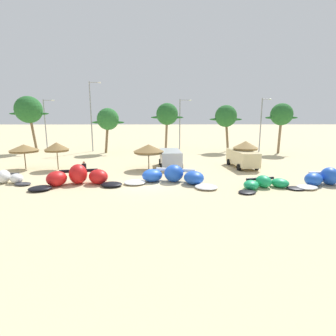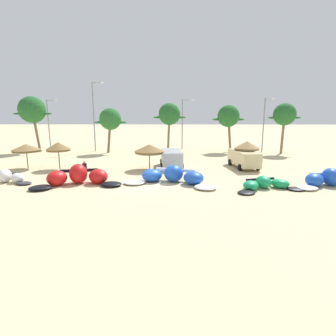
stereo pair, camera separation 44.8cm
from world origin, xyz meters
TOP-DOWN VIEW (x-y plane):
  - ground_plane at (0.00, 0.00)m, footprint 260.00×260.00m
  - kite_far_left at (-11.99, 0.34)m, footprint 5.17×2.78m
  - kite_left at (-5.57, -0.03)m, footprint 7.32×4.20m
  - kite_left_of_center at (2.24, 0.63)m, footprint 7.93×4.73m
  - kite_center at (9.50, -1.18)m, footprint 5.72×3.38m
  - kite_right_of_center at (15.16, -0.44)m, footprint 6.92×3.25m
  - beach_umbrella_near_van at (-13.22, 6.56)m, footprint 2.94×2.94m
  - beach_umbrella_middle at (-9.68, 6.28)m, footprint 2.49×2.49m
  - beach_umbrella_near_palms at (-0.15, 6.29)m, footprint 3.18×3.18m
  - beach_umbrella_outermost at (10.41, 7.88)m, footprint 2.73×2.73m
  - parked_van at (9.96, 7.45)m, footprint 2.59×5.28m
  - parked_car_second at (2.14, 7.62)m, footprint 2.60×4.78m
  - person_near_kites at (-5.62, 1.97)m, footprint 0.36×0.24m
  - palm_leftmost at (-18.69, 19.42)m, footprint 5.92×3.94m
  - palm_left at (-6.88, 18.74)m, footprint 4.80×3.20m
  - palm_left_of_gap at (1.82, 21.59)m, footprint 5.12×3.41m
  - palm_center_left at (10.81, 20.38)m, footprint 4.98×3.32m
  - palm_center_right at (18.45, 18.30)m, footprint 4.78×3.19m
  - lamppost_west at (-17.70, 22.72)m, footprint 1.91×0.24m
  - lamppost_west_center at (-9.68, 20.55)m, footprint 1.90×0.24m
  - lamppost_east_center at (4.10, 23.40)m, footprint 2.00×0.24m
  - lamppost_east at (16.18, 19.91)m, footprint 1.54×0.24m

SIDE VIEW (x-z plane):
  - ground_plane at x=0.00m, z-range 0.00..0.00m
  - kite_center at x=9.50m, z-range -0.11..0.85m
  - kite_far_left at x=-11.99m, z-range -0.13..0.99m
  - kite_right_of_center at x=15.16m, z-range -0.17..1.27m
  - kite_left_of_center at x=2.24m, z-range -0.17..1.29m
  - kite_left at x=-5.57m, z-range -0.19..1.46m
  - person_near_kites at x=-5.62m, z-range 0.01..1.63m
  - parked_car_second at x=2.14m, z-range 0.17..2.01m
  - parked_van at x=9.96m, z-range 0.17..2.01m
  - beach_umbrella_near_palms at x=-0.15m, z-range 0.87..3.51m
  - beach_umbrella_near_van at x=-13.22m, z-range 0.91..3.53m
  - beach_umbrella_outermost at x=10.41m, z-range 0.95..3.78m
  - beach_umbrella_middle at x=-9.68m, z-range 0.97..3.83m
  - lamppost_east at x=16.18m, z-range 0.50..8.57m
  - lamppost_west at x=-17.70m, z-range 0.54..8.57m
  - lamppost_east_center at x=4.10m, z-range 0.55..8.65m
  - palm_left at x=-6.88m, z-range 1.64..8.24m
  - palm_center_left at x=10.81m, z-range 1.82..8.90m
  - palm_center_right at x=18.45m, z-range 1.97..9.25m
  - palm_left_of_gap at x=1.82m, z-range 1.94..9.37m
  - lamppost_west_center at x=-9.68m, z-range 0.56..11.07m
  - palm_leftmost at x=-18.69m, z-range 2.15..10.48m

